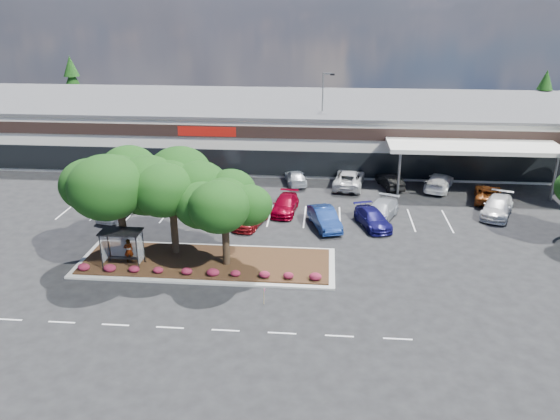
# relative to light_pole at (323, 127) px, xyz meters

# --- Properties ---
(ground) EXTENTS (160.00, 160.00, 0.00)m
(ground) POSITION_rel_light_pole_xyz_m (-5.72, -28.00, -4.58)
(ground) COLOR black
(ground) RESTS_ON ground
(retail_store) EXTENTS (80.40, 25.20, 6.25)m
(retail_store) POSITION_rel_light_pole_xyz_m (-5.65, 5.90, -1.42)
(retail_store) COLOR silver
(retail_store) RESTS_ON ground
(landscape_island) EXTENTS (18.00, 6.00, 0.26)m
(landscape_island) POSITION_rel_light_pole_xyz_m (-7.72, -24.00, -4.45)
(landscape_island) COLOR #ACACA7
(landscape_island) RESTS_ON ground
(lane_markings) EXTENTS (33.12, 20.06, 0.01)m
(lane_markings) POSITION_rel_light_pole_xyz_m (-5.86, -17.58, -4.57)
(lane_markings) COLOR silver
(lane_markings) RESTS_ON ground
(shrub_row) EXTENTS (17.00, 0.80, 0.50)m
(shrub_row) POSITION_rel_light_pole_xyz_m (-7.72, -26.10, -4.07)
(shrub_row) COLOR maroon
(shrub_row) RESTS_ON landscape_island
(bus_shelter) EXTENTS (2.75, 1.55, 2.59)m
(bus_shelter) POSITION_rel_light_pole_xyz_m (-13.22, -25.06, -2.27)
(bus_shelter) COLOR black
(bus_shelter) RESTS_ON landscape_island
(island_tree_west) EXTENTS (7.20, 7.20, 7.89)m
(island_tree_west) POSITION_rel_light_pole_xyz_m (-13.72, -23.50, -0.37)
(island_tree_west) COLOR #10350F
(island_tree_west) RESTS_ON landscape_island
(island_tree_mid) EXTENTS (6.60, 6.60, 7.32)m
(island_tree_mid) POSITION_rel_light_pole_xyz_m (-10.22, -22.80, -0.66)
(island_tree_mid) COLOR #10350F
(island_tree_mid) RESTS_ON landscape_island
(island_tree_east) EXTENTS (5.80, 5.80, 6.50)m
(island_tree_east) POSITION_rel_light_pole_xyz_m (-6.22, -24.30, -1.07)
(island_tree_east) COLOR #10350F
(island_tree_east) RESTS_ON landscape_island
(conifer_north_west) EXTENTS (4.40, 4.40, 10.00)m
(conifer_north_west) POSITION_rel_light_pole_xyz_m (-35.72, 18.00, 0.42)
(conifer_north_west) COLOR #10350F
(conifer_north_west) RESTS_ON ground
(conifer_north_east) EXTENTS (3.96, 3.96, 9.00)m
(conifer_north_east) POSITION_rel_light_pole_xyz_m (28.28, 16.00, -0.08)
(conifer_north_east) COLOR #10350F
(conifer_north_east) RESTS_ON ground
(person_waiting) EXTENTS (0.72, 0.57, 1.75)m
(person_waiting) POSITION_rel_light_pole_xyz_m (-13.01, -24.66, -3.44)
(person_waiting) COLOR #594C47
(person_waiting) RESTS_ON landscape_island
(light_pole) EXTENTS (1.43, 0.50, 10.30)m
(light_pole) POSITION_rel_light_pole_xyz_m (0.00, 0.00, 0.00)
(light_pole) COLOR #ACACA7
(light_pole) RESTS_ON ground
(survey_stake) EXTENTS (0.07, 0.14, 1.08)m
(survey_stake) POSITION_rel_light_pole_xyz_m (-3.06, -29.00, -3.89)
(survey_stake) COLOR tan
(survey_stake) RESTS_ON ground
(car_0) EXTENTS (2.84, 5.12, 1.36)m
(car_0) POSITION_rel_light_pole_xyz_m (-17.74, -12.77, -3.90)
(car_0) COLOR navy
(car_0) RESTS_ON ground
(car_1) EXTENTS (2.94, 4.92, 1.57)m
(car_1) POSITION_rel_light_pole_xyz_m (-17.04, -15.99, -3.79)
(car_1) COLOR white
(car_1) RESTS_ON ground
(car_2) EXTENTS (2.69, 5.42, 1.51)m
(car_2) POSITION_rel_light_pole_xyz_m (-10.35, -13.47, -3.82)
(car_2) COLOR maroon
(car_2) RESTS_ON ground
(car_3) EXTENTS (3.04, 5.10, 1.38)m
(car_3) POSITION_rel_light_pole_xyz_m (-5.55, -16.63, -3.88)
(car_3) COLOR maroon
(car_3) RESTS_ON ground
(car_4) EXTENTS (2.39, 4.96, 1.39)m
(car_4) POSITION_rel_light_pole_xyz_m (-2.97, -13.60, -3.88)
(car_4) COLOR maroon
(car_4) RESTS_ON ground
(car_5) EXTENTS (3.09, 5.15, 1.60)m
(car_5) POSITION_rel_light_pole_xyz_m (0.48, -16.69, -3.78)
(car_5) COLOR navy
(car_5) RESTS_ON ground
(car_6) EXTENTS (3.36, 5.17, 1.39)m
(car_6) POSITION_rel_light_pole_xyz_m (4.40, -16.15, -3.88)
(car_6) COLOR #131153
(car_6) RESTS_ON ground
(car_7) EXTENTS (3.87, 5.58, 1.50)m
(car_7) POSITION_rel_light_pole_xyz_m (5.18, -14.47, -3.83)
(car_7) COLOR #A6ABB1
(car_7) RESTS_ON ground
(car_8) EXTENTS (4.17, 5.83, 1.57)m
(car_8) POSITION_rel_light_pole_xyz_m (15.23, -12.76, -3.79)
(car_8) COLOR silver
(car_8) RESTS_ON ground
(car_9) EXTENTS (3.86, 5.55, 1.49)m
(car_9) POSITION_rel_light_pole_xyz_m (-18.61, -10.19, -3.83)
(car_9) COLOR #0C0F61
(car_9) RESTS_ON ground
(car_10) EXTENTS (2.94, 4.97, 1.55)m
(car_10) POSITION_rel_light_pole_xyz_m (-10.22, -9.33, -3.80)
(car_10) COLOR #525359
(car_10) RESTS_ON ground
(car_11) EXTENTS (4.36, 5.98, 1.51)m
(car_11) POSITION_rel_light_pole_xyz_m (-11.98, -8.10, -3.82)
(car_11) COLOR maroon
(car_11) RESTS_ON ground
(car_12) EXTENTS (2.72, 4.86, 1.33)m
(car_12) POSITION_rel_light_pole_xyz_m (-2.52, -5.74, -3.91)
(car_12) COLOR #B0B6BB
(car_12) RESTS_ON ground
(car_14) EXTENTS (3.51, 6.25, 1.65)m
(car_14) POSITION_rel_light_pole_xyz_m (2.77, -6.27, -3.75)
(car_14) COLOR silver
(car_14) RESTS_ON ground
(car_15) EXTENTS (2.60, 4.67, 1.46)m
(car_15) POSITION_rel_light_pole_xyz_m (6.78, -6.19, -3.85)
(car_15) COLOR black
(car_15) RESTS_ON ground
(car_16) EXTENTS (3.94, 5.86, 1.58)m
(car_16) POSITION_rel_light_pole_xyz_m (11.48, -6.33, -3.79)
(car_16) COLOR white
(car_16) RESTS_ON ground
(car_17) EXTENTS (3.43, 5.41, 1.39)m
(car_17) POSITION_rel_light_pole_xyz_m (15.39, -9.26, -3.88)
(car_17) COLOR brown
(car_17) RESTS_ON ground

